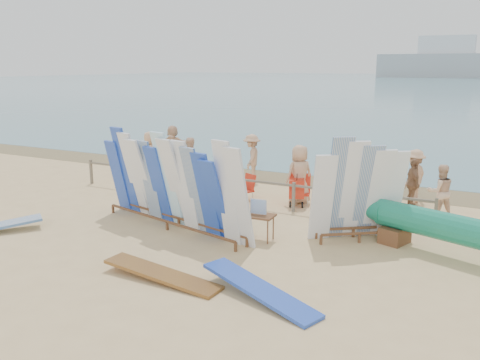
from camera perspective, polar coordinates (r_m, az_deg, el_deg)
The scene contains 25 objects.
ground at distance 13.71m, azimuth -6.53°, elevation -5.58°, with size 160.00×160.00×0.00m, color tan.
ocean at distance 139.03m, azimuth 24.68°, elevation 9.88°, with size 320.00×240.00×0.02m, color slate.
wet_sand_strip at distance 19.87m, azimuth 5.06°, elevation 0.24°, with size 40.00×2.60×0.01m, color olive.
distant_ship at distance 191.75m, azimuth 22.06°, elevation 12.19°, with size 45.00×8.00×14.00m.
fence at distance 16.02m, azimuth -0.62°, elevation -0.46°, with size 12.08×0.08×0.90m.
main_surfboard_rack at distance 13.55m, azimuth -7.64°, elevation -0.65°, with size 5.27×1.84×2.63m.
side_surfboard_rack at distance 12.85m, azimuth 13.11°, elevation -1.53°, with size 2.25×1.81×2.68m.
outrigger_canoe at distance 12.22m, azimuth 25.31°, elevation -5.77°, with size 7.17×3.06×1.05m.
vendor_table at distance 12.78m, azimuth 2.07°, elevation -5.23°, with size 0.83×0.61×1.05m.
flat_board_c at distance 10.72m, azimuth -8.76°, elevation -11.03°, with size 0.56×2.70×0.07m, color brown.
flat_board_d at distance 9.85m, azimuth 2.20°, elevation -13.13°, with size 0.56×2.70×0.07m, color blue.
beach_chair_left at distance 16.55m, azimuth 0.57°, elevation -1.41°, with size 0.71×0.72×0.83m.
beach_chair_right at distance 16.22m, azimuth 6.80°, elevation -1.68°, with size 0.73×0.75×0.93m.
stroller at distance 16.00m, azimuth 6.37°, elevation -1.23°, with size 0.82×0.96×1.12m.
beachgoer_9 at distance 16.93m, azimuth 18.98°, elevation 0.37°, with size 1.12×0.46×1.73m, color tan.
beachgoer_11 at distance 22.55m, azimuth -7.53°, elevation 3.92°, with size 1.61×0.52×1.73m, color beige.
beachgoer_1 at distance 20.20m, azimuth -7.79°, elevation 2.72°, with size 0.59×0.32×1.62m, color #8C6042.
beachgoer_5 at distance 18.59m, azimuth 11.00°, elevation 1.95°, with size 1.63×0.53×1.76m, color beige.
beachgoer_0 at distance 19.98m, azimuth -10.03°, elevation 2.81°, with size 0.88×0.42×1.81m, color tan.
beachgoer_10 at distance 16.37m, azimuth 18.86°, elevation -0.38°, with size 0.90×0.39×1.54m, color #8C6042.
beachgoer_3 at distance 19.16m, azimuth 1.33°, elevation 2.52°, with size 1.15×0.47×1.77m, color tan.
beachgoer_2 at distance 18.75m, azimuth -5.43°, elevation 2.15°, with size 0.84×0.40×1.72m, color beige.
beachgoer_8 at distance 15.53m, azimuth 21.56°, elevation -1.21°, with size 0.76×0.37×1.57m, color beige.
beachgoer_7 at distance 17.53m, azimuth 12.23°, elevation 1.28°, with size 0.65×0.36×1.78m, color #8C6042.
beachgoer_6 at distance 16.06m, azimuth 6.69°, elevation 0.62°, with size 0.92×0.44×1.88m, color tan.
Camera 1 is at (7.31, -10.77, 4.30)m, focal length 38.00 mm.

